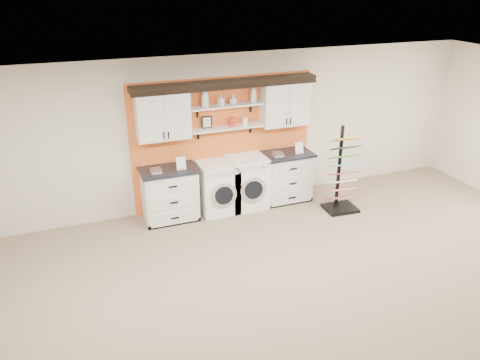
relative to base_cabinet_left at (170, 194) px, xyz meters
name	(u,v)px	position (x,y,z in m)	size (l,w,h in m)	color
floor	(332,336)	(1.13, -3.64, -0.48)	(10.00, 10.00, 0.00)	gray
ceiling	(354,112)	(1.13, -3.64, 2.32)	(10.00, 10.00, 0.00)	white
wall_back	(223,131)	(1.13, 0.36, 0.92)	(10.00, 10.00, 0.00)	beige
accent_panel	(224,142)	(1.13, 0.32, 0.72)	(3.40, 0.07, 2.40)	orange
upper_cabinet_left	(163,115)	(0.00, 0.15, 1.40)	(0.90, 0.35, 0.84)	silver
upper_cabinet_right	(285,103)	(2.26, 0.15, 1.40)	(0.90, 0.35, 0.84)	silver
shelf_lower	(227,128)	(1.13, 0.16, 1.05)	(1.32, 0.28, 0.03)	silver
shelf_upper	(226,106)	(1.13, 0.16, 1.45)	(1.32, 0.28, 0.03)	silver
crown_molding	(226,83)	(1.13, 0.17, 1.85)	(3.30, 0.41, 0.13)	black
picture_frame	(207,122)	(0.78, 0.21, 1.17)	(0.18, 0.02, 0.22)	black
canister_red	(232,122)	(1.23, 0.16, 1.14)	(0.11, 0.11, 0.16)	red
canister_cream	(245,121)	(1.48, 0.16, 1.13)	(0.10, 0.10, 0.14)	silver
base_cabinet_left	(170,194)	(0.00, 0.00, 0.00)	(0.99, 0.66, 0.97)	silver
base_cabinet_right	(285,176)	(2.26, 0.00, 0.00)	(0.98, 0.66, 0.96)	silver
washer	(218,187)	(0.89, 0.00, -0.01)	(0.68, 0.71, 0.94)	white
dryer	(247,182)	(1.45, 0.00, 0.01)	(0.70, 0.71, 0.98)	white
sample_rack	(342,184)	(3.03, -0.76, 0.03)	(0.60, 0.51, 1.58)	black
soap_bottle_a	(205,97)	(0.75, 0.16, 1.63)	(0.13, 0.13, 0.34)	silver
soap_bottle_b	(221,100)	(1.03, 0.16, 1.56)	(0.09, 0.09, 0.19)	silver
soap_bottle_c	(233,99)	(1.26, 0.16, 1.55)	(0.13, 0.13, 0.17)	silver
soap_bottle_d	(253,94)	(1.64, 0.16, 1.62)	(0.12, 0.12, 0.31)	silver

